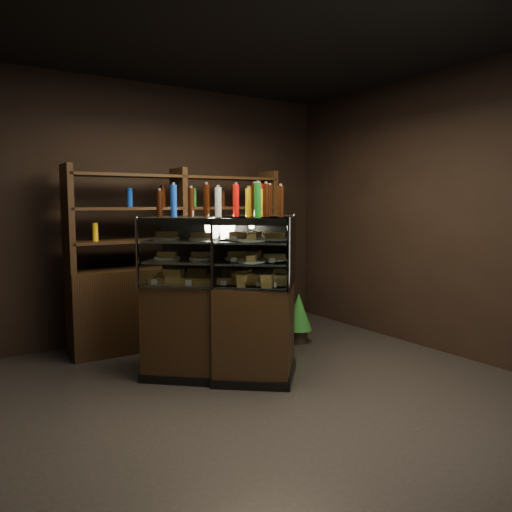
{
  "coord_description": "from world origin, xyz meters",
  "views": [
    {
      "loc": [
        -2.1,
        -3.17,
        1.61
      ],
      "look_at": [
        0.4,
        0.62,
        1.13
      ],
      "focal_mm": 35.0,
      "sensor_mm": 36.0,
      "label": 1
    }
  ],
  "objects": [
    {
      "name": "ground",
      "position": [
        0.0,
        0.0,
        0.0
      ],
      "size": [
        5.0,
        5.0,
        0.0
      ],
      "primitive_type": "plane",
      "color": "black",
      "rests_on": "ground"
    },
    {
      "name": "potted_conifer",
      "position": [
        1.41,
        1.26,
        0.37
      ],
      "size": [
        0.31,
        0.31,
        0.65
      ],
      "rotation": [
        0.0,
        0.0,
        0.37
      ],
      "color": "black",
      "rests_on": "ground"
    },
    {
      "name": "room_shell",
      "position": [
        0.0,
        0.0,
        1.94
      ],
      "size": [
        5.02,
        5.02,
        3.01
      ],
      "color": "black",
      "rests_on": "ground"
    },
    {
      "name": "bottles_top",
      "position": [
        0.35,
        0.83,
        1.62
      ],
      "size": [
        1.26,
        0.92,
        0.3
      ],
      "color": "#0F38B2",
      "rests_on": "display_case"
    },
    {
      "name": "back_shelving",
      "position": [
        0.29,
        2.05,
        0.6
      ],
      "size": [
        2.48,
        0.47,
        2.0
      ],
      "rotation": [
        0.0,
        0.0,
        -0.02
      ],
      "color": "black",
      "rests_on": "ground"
    },
    {
      "name": "display_case",
      "position": [
        0.35,
        0.83,
        0.5
      ],
      "size": [
        1.87,
        1.49,
        1.49
      ],
      "rotation": [
        0.0,
        0.0,
        0.07
      ],
      "color": "black",
      "rests_on": "ground"
    },
    {
      "name": "food_display",
      "position": [
        0.35,
        0.82,
        1.1
      ],
      "size": [
        1.44,
        1.06,
        0.46
      ],
      "color": "#B18C3F",
      "rests_on": "display_case"
    }
  ]
}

